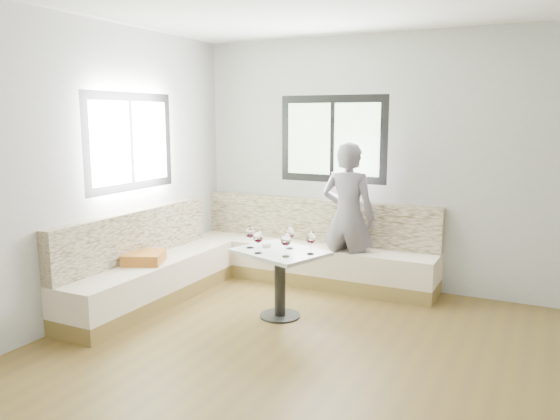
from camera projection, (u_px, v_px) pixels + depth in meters
name	position (u px, v px, depth m)	size (l,w,h in m)	color
room	(318.00, 188.00, 3.82)	(5.01, 5.01, 2.81)	brown
banquette	(244.00, 261.00, 6.04)	(2.90, 2.80, 0.95)	olive
table	(280.00, 267.00, 5.19)	(0.96, 0.85, 0.66)	black
person	(348.00, 217.00, 5.98)	(0.60, 0.39, 1.65)	slate
olive_ramekin	(266.00, 245.00, 5.30)	(0.09, 0.09, 0.04)	white
wine_glass_a	(250.00, 233.00, 5.24)	(0.10, 0.10, 0.21)	white
wine_glass_b	(258.00, 238.00, 5.03)	(0.10, 0.10, 0.21)	white
wine_glass_c	(286.00, 241.00, 4.91)	(0.10, 0.10, 0.21)	white
wine_glass_d	(290.00, 234.00, 5.20)	(0.10, 0.10, 0.21)	white
wine_glass_e	(311.00, 239.00, 4.99)	(0.10, 0.10, 0.21)	white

